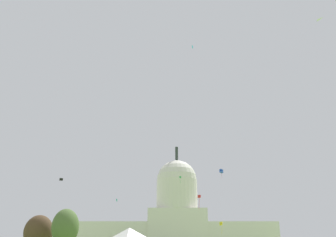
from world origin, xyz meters
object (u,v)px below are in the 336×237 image
capitol_building (177,223)px  tree_west_far (39,232)px  kite_red_low (199,197)px  kite_cyan_high (193,47)px  tree_west_near (66,227)px  kite_black_mid (61,179)px  kite_blue_mid (221,171)px  kite_yellow_low (221,224)px  kite_white_high (318,20)px  kite_turquoise_mid (117,200)px  kite_green_high (181,177)px

capitol_building → tree_west_far: capitol_building is taller
kite_red_low → kite_cyan_high: (-2.10, -17.27, 38.64)m
kite_red_low → tree_west_far: bearing=135.0°
tree_west_near → kite_black_mid: bearing=122.2°
tree_west_far → kite_blue_mid: bearing=7.0°
tree_west_near → kite_cyan_high: size_ratio=16.72×
tree_west_far → kite_yellow_low: tree_west_far is taller
tree_west_far → kite_blue_mid: (55.98, 6.87, 19.67)m
kite_cyan_high → kite_blue_mid: kite_cyan_high is taller
kite_white_high → kite_black_mid: 84.48m
kite_red_low → capitol_building: bearing=55.5°
tree_west_far → kite_turquoise_mid: (11.27, 83.14, 20.41)m
kite_black_mid → kite_yellow_low: kite_black_mid is taller
kite_cyan_high → kite_white_high: bearing=-71.1°
kite_turquoise_mid → kite_cyan_high: bearing=20.8°
capitol_building → kite_red_low: 117.99m
tree_west_far → kite_cyan_high: bearing=-28.6°
tree_west_far → kite_white_high: bearing=-36.9°
tree_west_near → tree_west_far: 12.08m
tree_west_near → kite_cyan_high: (35.37, -17.53, 46.95)m
tree_west_far → kite_yellow_low: 53.76m
tree_west_far → kite_turquoise_mid: bearing=82.3°
capitol_building → kite_yellow_low: bearing=-85.1°
kite_white_high → capitol_building: bearing=161.2°
tree_west_near → kite_yellow_low: tree_west_near is taller
tree_west_far → kite_green_high: size_ratio=3.78×
tree_west_near → kite_yellow_low: (43.86, 3.52, 1.16)m
kite_yellow_low → kite_blue_mid: kite_blue_mid is taller
tree_west_far → kite_black_mid: size_ratio=11.42×
kite_red_low → kite_cyan_high: size_ratio=4.79×
kite_cyan_high → kite_white_high: 36.72m
capitol_building → kite_yellow_low: capitol_building is taller
kite_cyan_high → kite_turquoise_mid: bearing=85.4°
capitol_building → kite_turquoise_mid: (-32.47, -27.45, 9.75)m
kite_red_low → kite_yellow_low: (6.39, 3.77, -7.15)m
tree_west_far → kite_red_low: bearing=-8.8°
kite_yellow_low → kite_cyan_high: bearing=-7.1°
kite_cyan_high → kite_black_mid: bearing=126.0°
kite_turquoise_mid → kite_black_mid: size_ratio=1.22×
kite_blue_mid → kite_green_high: bearing=166.9°
kite_turquoise_mid → kite_green_high: 40.97m
capitol_building → tree_west_far: (-43.73, -110.59, -10.67)m
tree_west_near → kite_cyan_high: 61.34m
kite_green_high → kite_turquoise_mid: bearing=158.0°
tree_west_far → kite_yellow_low: size_ratio=3.83×
kite_cyan_high → tree_west_near: bearing=131.6°
kite_red_low → kite_black_mid: bearing=133.5°
capitol_building → kite_cyan_high: (1.38, -135.21, 37.21)m
kite_red_low → tree_west_near: bearing=143.4°
kite_blue_mid → tree_west_near: bearing=-98.9°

